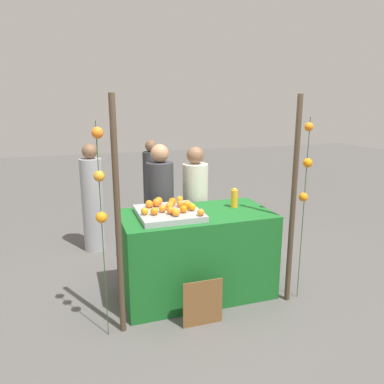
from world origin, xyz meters
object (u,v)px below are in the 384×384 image
object	(u,v)px
stall_counter	(196,253)
orange_1	(171,210)
vendor_left	(161,214)
vendor_right	(195,213)
chalkboard_sign	(203,303)
orange_0	(201,212)
juice_bottle	(234,198)

from	to	relation	value
stall_counter	orange_1	world-z (taller)	orange_1
vendor_left	vendor_right	size ratio (longest dim) A/B	1.03
orange_1	vendor_left	xyz separation A→B (m)	(0.09, 0.80, -0.29)
stall_counter	vendor_right	size ratio (longest dim) A/B	1.03
chalkboard_sign	vendor_left	size ratio (longest dim) A/B	0.30
orange_0	chalkboard_sign	bearing A→B (deg)	-105.86
orange_1	juice_bottle	distance (m)	0.84
orange_0	juice_bottle	size ratio (longest dim) A/B	0.33
orange_0	vendor_left	xyz separation A→B (m)	(-0.19, 0.95, -0.28)
chalkboard_sign	vendor_right	world-z (taller)	vendor_right
vendor_left	chalkboard_sign	bearing A→B (deg)	-85.89
stall_counter	juice_bottle	size ratio (longest dim) A/B	7.41
vendor_right	chalkboard_sign	bearing A→B (deg)	-105.73
orange_0	chalkboard_sign	size ratio (longest dim) A/B	0.15
chalkboard_sign	orange_0	bearing A→B (deg)	74.14
chalkboard_sign	stall_counter	bearing A→B (deg)	76.59
vendor_left	vendor_right	bearing A→B (deg)	-1.15
juice_bottle	vendor_right	size ratio (longest dim) A/B	0.14
chalkboard_sign	vendor_right	distance (m)	1.41
vendor_left	vendor_right	xyz separation A→B (m)	(0.45, -0.01, -0.02)
orange_1	vendor_left	size ratio (longest dim) A/B	0.05
vendor_left	vendor_right	distance (m)	0.45
orange_1	chalkboard_sign	distance (m)	0.97
juice_bottle	vendor_right	bearing A→B (deg)	115.72
stall_counter	vendor_left	world-z (taller)	vendor_left
juice_bottle	chalkboard_sign	size ratio (longest dim) A/B	0.46
orange_0	orange_1	size ratio (longest dim) A/B	0.90
juice_bottle	chalkboard_sign	distance (m)	1.25
orange_0	vendor_right	distance (m)	1.02
orange_1	chalkboard_sign	size ratio (longest dim) A/B	0.17
stall_counter	orange_1	distance (m)	0.67
orange_1	vendor_left	bearing A→B (deg)	83.90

